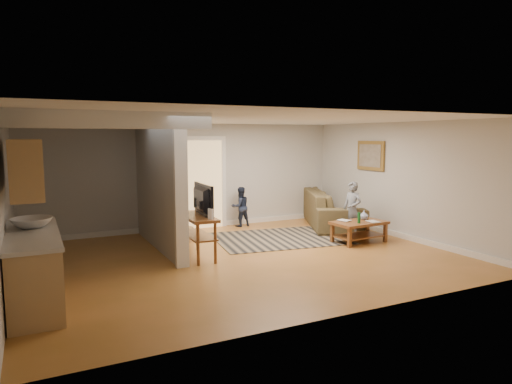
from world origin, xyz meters
TOP-DOWN VIEW (x-y plane):
  - ground at (0.00, 0.00)m, footprint 7.50×7.50m
  - room_shell at (-1.07, 0.43)m, footprint 7.54×6.02m
  - area_rug at (1.35, 1.08)m, footprint 3.02×2.39m
  - sofa at (3.30, 1.95)m, footprint 2.24×3.12m
  - coffee_table at (2.67, 0.06)m, footprint 1.17×0.73m
  - tv_console at (-0.74, 0.39)m, footprint 0.51×1.25m
  - speaker_left at (-1.00, 1.16)m, footprint 0.10×0.10m
  - speaker_right at (-1.00, 1.80)m, footprint 0.09×0.09m
  - toy_basket at (-0.60, 1.77)m, footprint 0.44×0.44m
  - child at (2.87, 0.56)m, footprint 0.40×0.51m
  - toddler at (1.14, 2.70)m, footprint 0.49×0.39m

SIDE VIEW (x-z plane):
  - ground at x=0.00m, z-range 0.00..0.00m
  - sofa at x=3.30m, z-range -0.42..0.42m
  - child at x=2.87m, z-range -0.61..0.61m
  - toddler at x=1.14m, z-range -0.49..0.49m
  - area_rug at x=1.35m, z-range 0.00..0.01m
  - toy_basket at x=-0.60m, z-range -0.03..0.36m
  - coffee_table at x=2.67m, z-range 0.01..0.67m
  - speaker_right at x=-1.00m, z-range 0.00..0.91m
  - speaker_left at x=-1.00m, z-range 0.00..0.92m
  - tv_console at x=-0.74m, z-range 0.17..1.23m
  - room_shell at x=-1.07m, z-range 0.20..2.72m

